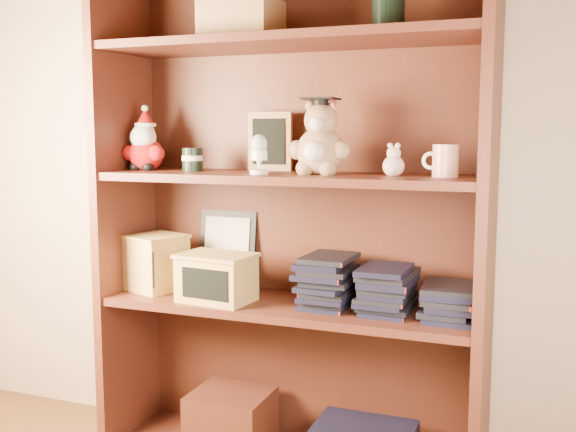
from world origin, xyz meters
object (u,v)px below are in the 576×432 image
grad_teddy_bear (320,145)px  treats_box (156,262)px  teacher_mug (445,161)px  bookcase (293,227)px

grad_teddy_bear → treats_box: bearing=179.4°
grad_teddy_bear → teacher_mug: grad_teddy_bear is taller
bookcase → teacher_mug: bearing=-6.2°
grad_teddy_bear → treats_box: 0.70m
teacher_mug → grad_teddy_bear: bearing=-178.9°
grad_teddy_bear → teacher_mug: 0.36m
treats_box → grad_teddy_bear: bearing=-0.6°
teacher_mug → treats_box: (-0.94, -0.00, -0.35)m
bookcase → treats_box: size_ratio=7.39×
grad_teddy_bear → teacher_mug: (0.36, 0.01, -0.04)m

